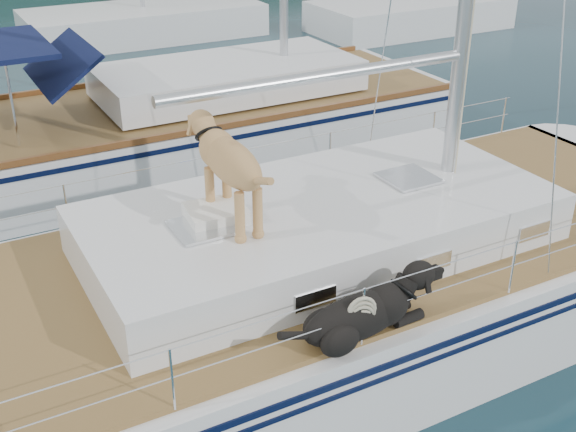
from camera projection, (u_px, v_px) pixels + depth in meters
ground at (259, 354)px, 8.42m from camera, size 120.00×120.00×0.00m
main_sailboat at (265, 303)px, 8.14m from camera, size 12.00×3.80×14.01m
neighbor_sailboat at (176, 128)px, 13.44m from camera, size 11.00×3.50×13.30m
bg_boat_center at (144, 23)px, 22.45m from camera, size 7.20×3.00×11.65m
bg_boat_east at (410, 15)px, 23.51m from camera, size 6.40×3.00×11.65m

